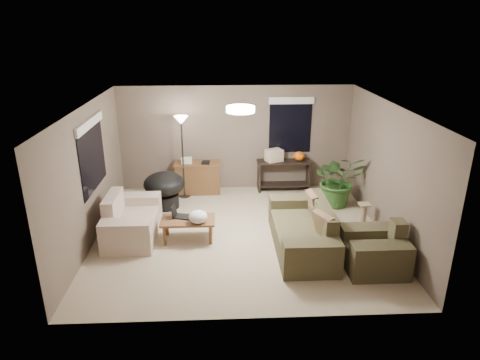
{
  "coord_description": "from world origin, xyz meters",
  "views": [
    {
      "loc": [
        -0.35,
        -7.38,
        3.89
      ],
      "look_at": [
        0.0,
        0.2,
        1.05
      ],
      "focal_mm": 32.0,
      "sensor_mm": 36.0,
      "label": 1
    }
  ],
  "objects_px": {
    "main_sofa": "(304,232)",
    "cat_scratching_post": "(363,217)",
    "houseplant": "(338,185)",
    "console_table": "(284,173)",
    "coffee_table": "(188,222)",
    "armchair": "(374,251)",
    "desk": "(198,178)",
    "papasan_chair": "(165,187)",
    "loveseat": "(131,222)",
    "floor_lamp": "(181,130)"
  },
  "relations": [
    {
      "from": "cat_scratching_post",
      "to": "coffee_table",
      "type": "bearing_deg",
      "value": -173.82
    },
    {
      "from": "loveseat",
      "to": "cat_scratching_post",
      "type": "distance_m",
      "value": 4.56
    },
    {
      "from": "papasan_chair",
      "to": "cat_scratching_post",
      "type": "relative_size",
      "value": 1.89
    },
    {
      "from": "main_sofa",
      "to": "coffee_table",
      "type": "bearing_deg",
      "value": 169.91
    },
    {
      "from": "coffee_table",
      "to": "floor_lamp",
      "type": "height_order",
      "value": "floor_lamp"
    },
    {
      "from": "coffee_table",
      "to": "papasan_chair",
      "type": "height_order",
      "value": "papasan_chair"
    },
    {
      "from": "coffee_table",
      "to": "console_table",
      "type": "distance_m",
      "value": 3.23
    },
    {
      "from": "main_sofa",
      "to": "coffee_table",
      "type": "height_order",
      "value": "main_sofa"
    },
    {
      "from": "coffee_table",
      "to": "papasan_chair",
      "type": "relative_size",
      "value": 1.06
    },
    {
      "from": "armchair",
      "to": "floor_lamp",
      "type": "relative_size",
      "value": 0.52
    },
    {
      "from": "floor_lamp",
      "to": "loveseat",
      "type": "bearing_deg",
      "value": -113.9
    },
    {
      "from": "coffee_table",
      "to": "desk",
      "type": "bearing_deg",
      "value": 88.18
    },
    {
      "from": "console_table",
      "to": "cat_scratching_post",
      "type": "height_order",
      "value": "console_table"
    },
    {
      "from": "desk",
      "to": "floor_lamp",
      "type": "relative_size",
      "value": 0.58
    },
    {
      "from": "coffee_table",
      "to": "papasan_chair",
      "type": "distance_m",
      "value": 1.65
    },
    {
      "from": "loveseat",
      "to": "armchair",
      "type": "xyz_separation_m",
      "value": [
        4.26,
        -1.31,
        0.0
      ]
    },
    {
      "from": "armchair",
      "to": "cat_scratching_post",
      "type": "relative_size",
      "value": 2.0
    },
    {
      "from": "main_sofa",
      "to": "houseplant",
      "type": "height_order",
      "value": "houseplant"
    },
    {
      "from": "coffee_table",
      "to": "floor_lamp",
      "type": "xyz_separation_m",
      "value": [
        -0.24,
        2.15,
        1.24
      ]
    },
    {
      "from": "coffee_table",
      "to": "desk",
      "type": "xyz_separation_m",
      "value": [
        0.08,
        2.37,
        0.02
      ]
    },
    {
      "from": "desk",
      "to": "cat_scratching_post",
      "type": "height_order",
      "value": "desk"
    },
    {
      "from": "main_sofa",
      "to": "loveseat",
      "type": "relative_size",
      "value": 1.38
    },
    {
      "from": "loveseat",
      "to": "armchair",
      "type": "relative_size",
      "value": 1.6
    },
    {
      "from": "houseplant",
      "to": "desk",
      "type": "bearing_deg",
      "value": 163.9
    },
    {
      "from": "cat_scratching_post",
      "to": "floor_lamp",
      "type": "bearing_deg",
      "value": 154.37
    },
    {
      "from": "armchair",
      "to": "papasan_chair",
      "type": "bearing_deg",
      "value": 144.91
    },
    {
      "from": "main_sofa",
      "to": "console_table",
      "type": "relative_size",
      "value": 1.69
    },
    {
      "from": "console_table",
      "to": "papasan_chair",
      "type": "xyz_separation_m",
      "value": [
        -2.75,
        -0.88,
        0.03
      ]
    },
    {
      "from": "floor_lamp",
      "to": "cat_scratching_post",
      "type": "height_order",
      "value": "floor_lamp"
    },
    {
      "from": "main_sofa",
      "to": "cat_scratching_post",
      "type": "xyz_separation_m",
      "value": [
        1.35,
        0.75,
        -0.08
      ]
    },
    {
      "from": "main_sofa",
      "to": "loveseat",
      "type": "distance_m",
      "value": 3.26
    },
    {
      "from": "desk",
      "to": "houseplant",
      "type": "distance_m",
      "value": 3.26
    },
    {
      "from": "console_table",
      "to": "coffee_table",
      "type": "bearing_deg",
      "value": -131.58
    },
    {
      "from": "desk",
      "to": "houseplant",
      "type": "xyz_separation_m",
      "value": [
        3.13,
        -0.9,
        0.09
      ]
    },
    {
      "from": "armchair",
      "to": "coffee_table",
      "type": "relative_size",
      "value": 1.0
    },
    {
      "from": "armchair",
      "to": "desk",
      "type": "height_order",
      "value": "armchair"
    },
    {
      "from": "loveseat",
      "to": "desk",
      "type": "bearing_deg",
      "value": 61.53
    },
    {
      "from": "loveseat",
      "to": "cat_scratching_post",
      "type": "height_order",
      "value": "loveseat"
    },
    {
      "from": "coffee_table",
      "to": "desk",
      "type": "relative_size",
      "value": 0.91
    },
    {
      "from": "desk",
      "to": "floor_lamp",
      "type": "height_order",
      "value": "floor_lamp"
    },
    {
      "from": "armchair",
      "to": "console_table",
      "type": "height_order",
      "value": "armchair"
    },
    {
      "from": "floor_lamp",
      "to": "houseplant",
      "type": "distance_m",
      "value": 3.69
    },
    {
      "from": "desk",
      "to": "main_sofa",
      "type": "bearing_deg",
      "value": -53.38
    },
    {
      "from": "houseplant",
      "to": "papasan_chair",
      "type": "bearing_deg",
      "value": 178.9
    },
    {
      "from": "armchair",
      "to": "desk",
      "type": "xyz_separation_m",
      "value": [
        -3.08,
        3.48,
        0.08
      ]
    },
    {
      "from": "armchair",
      "to": "cat_scratching_post",
      "type": "bearing_deg",
      "value": 78.62
    },
    {
      "from": "main_sofa",
      "to": "houseplant",
      "type": "bearing_deg",
      "value": 59.14
    },
    {
      "from": "armchair",
      "to": "houseplant",
      "type": "height_order",
      "value": "houseplant"
    },
    {
      "from": "console_table",
      "to": "main_sofa",
      "type": "bearing_deg",
      "value": -90.67
    },
    {
      "from": "armchair",
      "to": "houseplant",
      "type": "xyz_separation_m",
      "value": [
        0.05,
        2.57,
        0.17
      ]
    }
  ]
}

